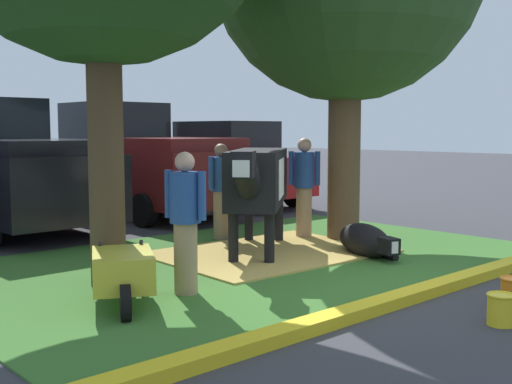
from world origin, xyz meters
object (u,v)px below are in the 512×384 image
at_px(person_handler, 304,185).
at_px(person_visitor_near, 221,189).
at_px(bucket_yellow, 501,309).
at_px(pickup_truck_black, 3,168).
at_px(cow_holstein, 257,179).
at_px(wheelbarrow, 123,271).
at_px(person_visitor_far, 185,219).
at_px(sedan_red, 226,164).
at_px(pickup_truck_maroon, 135,162).
at_px(calf_lying, 366,241).

xyz_separation_m(person_handler, person_visitor_near, (-1.09, 0.85, -0.05)).
xyz_separation_m(bucket_yellow, pickup_truck_black, (-1.20, 9.03, 0.96)).
height_order(cow_holstein, wheelbarrow, cow_holstein).
height_order(person_handler, person_visitor_near, person_handler).
bearing_deg(person_visitor_far, pickup_truck_black, 86.82).
distance_m(person_visitor_far, wheelbarrow, 0.91).
height_order(person_visitor_far, sedan_red, sedan_red).
height_order(person_handler, pickup_truck_maroon, pickup_truck_maroon).
bearing_deg(calf_lying, person_visitor_far, 179.50).
relative_size(person_visitor_near, sedan_red, 0.36).
xyz_separation_m(person_visitor_far, wheelbarrow, (-0.78, 0.01, -0.46)).
bearing_deg(person_handler, cow_holstein, -162.57).
relative_size(cow_holstein, pickup_truck_black, 0.48).
xyz_separation_m(calf_lying, pickup_truck_black, (-2.81, 6.18, 0.88)).
bearing_deg(calf_lying, pickup_truck_black, 114.48).
distance_m(wheelbarrow, bucket_yellow, 3.71).
xyz_separation_m(person_visitor_far, pickup_truck_maroon, (3.30, 6.38, 0.26)).
height_order(person_handler, wheelbarrow, person_handler).
relative_size(cow_holstein, sedan_red, 0.59).
bearing_deg(sedan_red, calf_lying, -112.55).
xyz_separation_m(cow_holstein, pickup_truck_black, (-1.80, 4.98, -0.00)).
distance_m(calf_lying, person_visitor_far, 3.21).
distance_m(person_visitor_near, wheelbarrow, 4.17).
xyz_separation_m(person_visitor_near, bucket_yellow, (-1.00, -5.36, -0.70)).
bearing_deg(person_visitor_far, pickup_truck_maroon, 62.64).
bearing_deg(cow_holstein, bucket_yellow, -98.51).
distance_m(person_visitor_near, pickup_truck_maroon, 3.98).
height_order(calf_lying, sedan_red, sedan_red).
distance_m(calf_lying, person_handler, 1.86).
relative_size(person_visitor_far, sedan_red, 0.36).
bearing_deg(person_handler, calf_lying, -105.88).
height_order(calf_lying, pickup_truck_black, pickup_truck_black).
distance_m(person_handler, wheelbarrow, 4.73).
relative_size(cow_holstein, calf_lying, 1.95).
bearing_deg(person_visitor_near, calf_lying, -76.19).
distance_m(pickup_truck_black, pickup_truck_maroon, 2.97).
relative_size(calf_lying, pickup_truck_maroon, 0.25).
bearing_deg(pickup_truck_black, calf_lying, -65.52).
bearing_deg(sedan_red, cow_holstein, -125.51).
xyz_separation_m(person_visitor_near, pickup_truck_maroon, (0.77, 3.90, 0.26)).
bearing_deg(bucket_yellow, person_visitor_far, 118.13).
height_order(person_handler, bucket_yellow, person_handler).
bearing_deg(cow_holstein, person_visitor_near, 73.36).
height_order(pickup_truck_black, sedan_red, pickup_truck_black).
distance_m(pickup_truck_black, sedan_red, 5.42).
xyz_separation_m(person_handler, person_visitor_far, (-3.63, -1.64, -0.06)).
xyz_separation_m(bucket_yellow, sedan_red, (4.22, 9.11, 0.83)).
xyz_separation_m(person_visitor_near, pickup_truck_black, (-2.19, 3.66, 0.26)).
bearing_deg(person_visitor_near, person_handler, -37.95).
xyz_separation_m(wheelbarrow, bucket_yellow, (2.32, -2.88, -0.23)).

